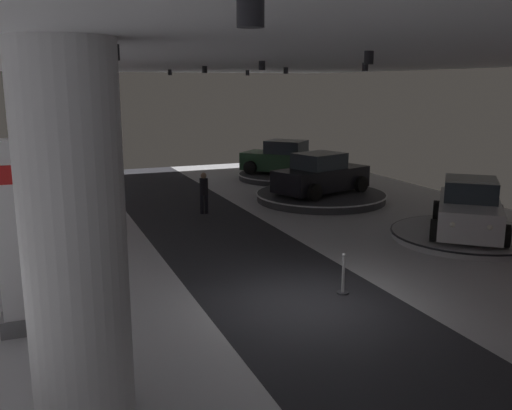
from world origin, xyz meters
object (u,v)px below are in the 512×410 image
at_px(display_platform_far_right, 321,196).
at_px(display_platform_deep_left, 14,191).
at_px(pickup_truck_far_left, 16,193).
at_px(brand_sign_pylon, 27,234).
at_px(display_platform_deep_right, 283,176).
at_px(display_platform_far_left, 11,222).
at_px(display_car_deep_right, 284,159).
at_px(column_left, 74,238).
at_px(display_platform_mid_right, 467,235).
at_px(display_car_far_right, 321,175).
at_px(display_car_mid_right, 469,209).
at_px(display_car_deep_left, 12,171).
at_px(visitor_walking_near, 204,190).

height_order(display_platform_far_right, display_platform_deep_left, display_platform_deep_left).
bearing_deg(pickup_truck_far_left, display_platform_far_right, -0.35).
bearing_deg(brand_sign_pylon, display_platform_deep_right, 50.03).
relative_size(display_platform_deep_left, display_platform_far_left, 0.82).
bearing_deg(display_car_deep_right, column_left, -122.84).
bearing_deg(display_car_deep_right, brand_sign_pylon, -130.06).
distance_m(display_car_deep_right, display_platform_mid_right, 12.68).
height_order(column_left, display_car_far_right, column_left).
distance_m(brand_sign_pylon, pickup_truck_far_left, 9.20).
bearing_deg(column_left, display_platform_deep_left, 94.06).
bearing_deg(display_car_mid_right, column_left, -156.20).
height_order(display_platform_far_right, display_platform_far_left, display_platform_far_right).
bearing_deg(display_car_far_right, display_platform_deep_right, 81.52).
height_order(display_platform_deep_right, pickup_truck_far_left, pickup_truck_far_left).
bearing_deg(display_car_deep_right, display_car_mid_right, -87.04).
height_order(column_left, display_platform_deep_right, column_left).
xyz_separation_m(display_car_mid_right, display_platform_deep_left, (-13.59, 13.06, -0.79)).
bearing_deg(display_car_mid_right, display_platform_deep_right, 93.05).
bearing_deg(display_car_deep_left, pickup_truck_far_left, -87.55).
height_order(pickup_truck_far_left, visitor_walking_near, pickup_truck_far_left).
xyz_separation_m(column_left, display_car_deep_right, (11.63, 18.02, -1.68)).
relative_size(display_car_deep_right, visitor_walking_near, 2.71).
bearing_deg(brand_sign_pylon, display_platform_deep_left, 92.43).
bearing_deg(display_platform_deep_left, display_platform_deep_right, -1.91).
xyz_separation_m(column_left, display_platform_far_left, (-1.32, 12.75, -2.61)).
relative_size(column_left, display_car_deep_left, 1.26).
distance_m(display_platform_far_right, display_car_deep_left, 13.54).
bearing_deg(display_car_far_right, column_left, -130.84).
bearing_deg(display_car_mid_right, display_car_far_right, 102.04).
bearing_deg(pickup_truck_far_left, display_car_mid_right, -28.13).
distance_m(display_car_mid_right, display_platform_far_left, 15.47).
height_order(display_car_deep_right, display_car_deep_left, display_car_deep_left).
relative_size(display_platform_deep_left, visitor_walking_near, 3.12).
relative_size(display_platform_far_right, display_platform_deep_left, 1.11).
height_order(display_car_far_right, display_car_deep_right, display_car_far_right).
xyz_separation_m(display_platform_far_right, display_car_mid_right, (1.47, -7.06, 0.81)).
bearing_deg(display_platform_far_right, brand_sign_pylon, -141.64).
bearing_deg(column_left, display_car_mid_right, 23.80).
relative_size(column_left, display_platform_far_right, 0.99).
xyz_separation_m(display_car_far_right, visitor_walking_near, (-5.27, -0.47, -0.20)).
bearing_deg(display_platform_mid_right, display_car_mid_right, 48.97).
height_order(brand_sign_pylon, display_platform_far_right, brand_sign_pylon).
bearing_deg(display_platform_deep_right, display_platform_far_left, -157.72).
relative_size(display_platform_mid_right, display_platform_deep_left, 0.97).
xyz_separation_m(display_platform_deep_right, visitor_walking_near, (-6.11, -6.04, 0.73)).
bearing_deg(display_platform_deep_right, visitor_walking_near, -135.32).
relative_size(column_left, display_platform_deep_left, 1.11).
height_order(brand_sign_pylon, display_platform_deep_left, brand_sign_pylon).
distance_m(display_car_far_right, pickup_truck_far_left, 11.84).
xyz_separation_m(brand_sign_pylon, display_car_mid_right, (12.95, 2.02, -1.01)).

